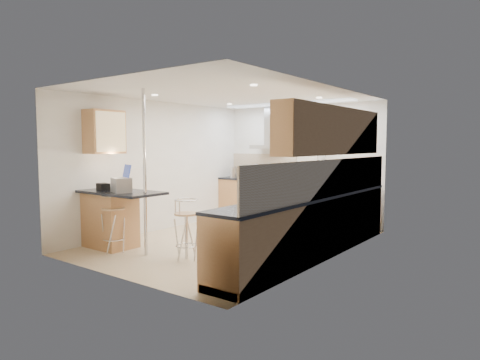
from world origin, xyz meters
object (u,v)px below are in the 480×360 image
Objects in this scene: microwave at (311,186)px; bar_stool_end at (186,229)px; bar_stool_near at (114,223)px; bread_bin at (271,196)px; laptop at (121,185)px.

bar_stool_end is (-1.41, -1.15, -0.62)m from microwave.
bar_stool_near is 1.02× the size of bar_stool_end.
bar_stool_end is 1.47m from bread_bin.
laptop is 1.26m from bar_stool_end.
bread_bin is at bearing 17.94° from bar_stool_near.
microwave is 1.58× the size of laptop.
laptop is at bearing 132.47° from bar_stool_end.
microwave is at bearing 52.24° from laptop.
microwave is 0.58× the size of bar_stool_end.
bar_stool_near is 1.26m from bar_stool_end.
bar_stool_near is at bearing -138.16° from laptop.
microwave is at bearing 36.02° from bar_stool_near.
bar_stool_near is at bearing 132.92° from bar_stool_end.
bar_stool_near is 2.67m from bread_bin.
bread_bin is at bearing -56.75° from bar_stool_end.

